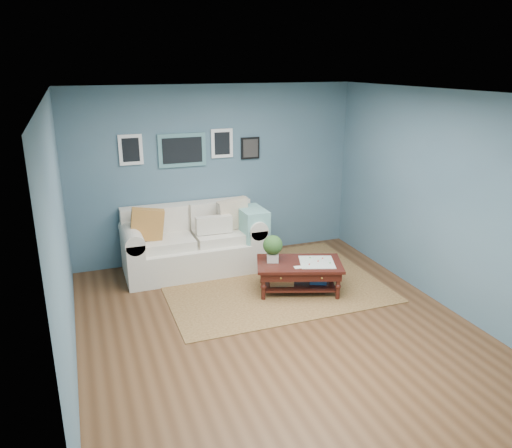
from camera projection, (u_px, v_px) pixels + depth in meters
name	position (u px, v px, depth m)	size (l,w,h in m)	color
room_shell	(275.00, 216.00, 5.57)	(5.00, 5.02, 2.70)	brown
area_rug	(270.00, 283.00, 7.11)	(2.98, 2.39, 0.01)	#573718
loveseat	(199.00, 242.00, 7.48)	(2.09, 0.95, 1.07)	beige
coffee_table	(295.00, 267.00, 6.76)	(1.29, 1.00, 0.80)	black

